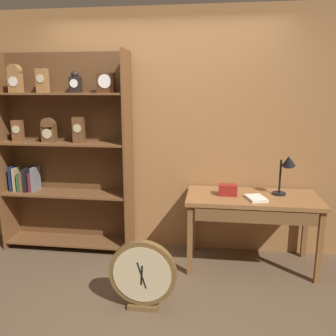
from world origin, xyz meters
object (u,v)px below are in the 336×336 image
at_px(bookshelf, 62,153).
at_px(open_repair_manual, 256,198).
at_px(round_clock_large, 143,275).
at_px(desk_lamp, 286,168).
at_px(toolbox_small, 228,190).
at_px(workbench, 252,205).

relative_size(bookshelf, open_repair_manual, 9.81).
height_order(bookshelf, round_clock_large, bookshelf).
xyz_separation_m(desk_lamp, round_clock_large, (-1.25, -0.91, -0.72)).
xyz_separation_m(bookshelf, toolbox_small, (1.79, -0.20, -0.30)).
height_order(bookshelf, desk_lamp, bookshelf).
distance_m(desk_lamp, round_clock_large, 1.71).
bearing_deg(desk_lamp, bookshelf, 176.58).
bearing_deg(desk_lamp, workbench, -166.76).
distance_m(workbench, round_clock_large, 1.30).
bearing_deg(open_repair_manual, workbench, 86.00).
distance_m(bookshelf, workbench, 2.09).
xyz_separation_m(open_repair_manual, round_clock_large, (-0.95, -0.75, -0.45)).
xyz_separation_m(bookshelf, round_clock_large, (1.10, -1.05, -0.79)).
distance_m(desk_lamp, toolbox_small, 0.60).
height_order(workbench, toolbox_small, toolbox_small).
bearing_deg(bookshelf, open_repair_manual, -8.32).
height_order(desk_lamp, toolbox_small, desk_lamp).
bearing_deg(workbench, desk_lamp, 13.24).
xyz_separation_m(desk_lamp, toolbox_small, (-0.56, -0.06, -0.23)).
height_order(workbench, desk_lamp, desk_lamp).
xyz_separation_m(toolbox_small, open_repair_manual, (0.26, -0.10, -0.04)).
bearing_deg(round_clock_large, workbench, 41.93).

